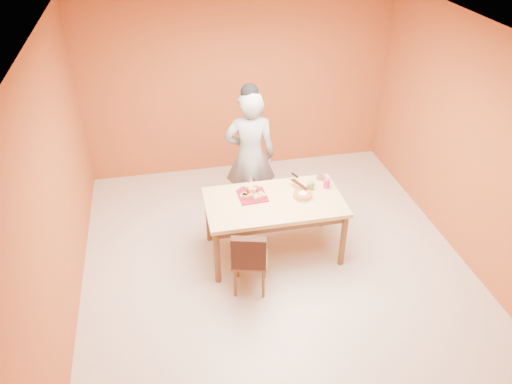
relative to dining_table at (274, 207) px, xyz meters
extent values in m
plane|color=beige|center=(-0.03, -0.32, -0.67)|extent=(5.00, 5.00, 0.00)
plane|color=white|center=(-0.03, -0.32, 2.03)|extent=(5.00, 5.00, 0.00)
plane|color=#BE572C|center=(-0.03, 2.18, 0.68)|extent=(4.50, 0.00, 4.50)
plane|color=#BE572C|center=(-2.28, -0.32, 0.68)|extent=(0.00, 5.00, 5.00)
plane|color=#BE572C|center=(2.22, -0.32, 0.68)|extent=(0.00, 5.00, 5.00)
cube|color=#F0CE7D|center=(0.00, 0.00, 0.07)|extent=(1.60, 0.90, 0.05)
cube|color=brown|center=(0.00, 0.00, -0.01)|extent=(1.48, 0.78, 0.10)
cylinder|color=brown|center=(-0.74, -0.39, -0.31)|extent=(0.07, 0.07, 0.71)
cylinder|color=brown|center=(-0.74, 0.39, -0.31)|extent=(0.07, 0.07, 0.71)
cylinder|color=brown|center=(0.74, -0.39, -0.31)|extent=(0.07, 0.07, 0.71)
cylinder|color=brown|center=(0.74, 0.39, -0.31)|extent=(0.07, 0.07, 0.71)
imported|color=gray|center=(-0.12, 0.85, 0.23)|extent=(0.70, 0.51, 1.79)
cube|color=maroon|center=(-0.23, 0.13, 0.10)|extent=(0.34, 0.34, 0.02)
cylinder|color=maroon|center=(-0.27, 0.24, 0.10)|extent=(0.25, 0.25, 0.01)
cylinder|color=white|center=(0.33, -0.01, 0.10)|extent=(0.34, 0.34, 0.01)
cylinder|color=#CC8435|center=(0.33, -0.01, 0.13)|extent=(0.27, 0.27, 0.05)
cube|color=silver|center=(0.34, 0.17, 0.16)|extent=(0.17, 0.29, 0.01)
ellipsoid|color=olive|center=(0.48, 0.14, 0.16)|extent=(0.11, 0.09, 0.12)
cylinder|color=#C71D6D|center=(0.68, 0.14, 0.15)|extent=(0.09, 0.09, 0.11)
cylinder|color=#321C0D|center=(0.68, 0.35, 0.11)|extent=(0.12, 0.12, 0.03)
camera|label=1|loc=(-1.18, -4.63, 3.35)|focal=35.00mm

